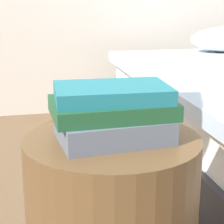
% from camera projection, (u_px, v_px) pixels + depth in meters
% --- Properties ---
extents(book_slate, '(0.26, 0.20, 0.05)m').
position_uv_depth(book_slate, '(114.00, 128.00, 0.96)').
color(book_slate, slate).
rests_on(book_slate, side_table).
extents(book_forest, '(0.28, 0.19, 0.04)m').
position_uv_depth(book_forest, '(110.00, 108.00, 0.96)').
color(book_forest, '#1E512D').
rests_on(book_forest, book_slate).
extents(book_teal, '(0.26, 0.18, 0.03)m').
position_uv_depth(book_teal, '(114.00, 92.00, 0.95)').
color(book_teal, '#1E727F').
rests_on(book_teal, book_forest).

